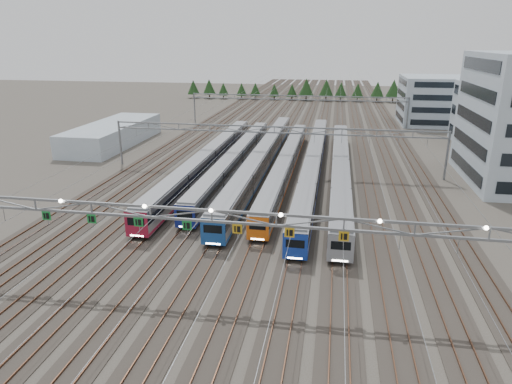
% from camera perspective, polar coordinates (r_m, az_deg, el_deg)
% --- Properties ---
extents(ground, '(400.00, 400.00, 0.00)m').
position_cam_1_polar(ground, '(42.68, -5.24, -12.15)').
color(ground, '#47423A').
rests_on(ground, ground).
extents(track_bed, '(54.00, 260.00, 5.42)m').
position_cam_1_polar(track_bed, '(137.20, 5.69, 9.98)').
color(track_bed, '#2D2823').
rests_on(track_bed, ground).
extents(train_a, '(2.74, 59.47, 3.56)m').
position_cam_1_polar(train_a, '(79.19, -6.02, 4.05)').
color(train_a, black).
rests_on(train_a, ground).
extents(train_b, '(2.57, 56.05, 3.34)m').
position_cam_1_polar(train_b, '(79.78, -2.56, 4.15)').
color(train_b, black).
rests_on(train_b, ground).
extents(train_c, '(2.79, 66.73, 3.63)m').
position_cam_1_polar(train_c, '(80.14, 0.79, 4.35)').
color(train_c, black).
rests_on(train_c, ground).
extents(train_d, '(2.53, 56.95, 3.29)m').
position_cam_1_polar(train_d, '(76.94, 3.77, 3.57)').
color(train_d, black).
rests_on(train_d, ground).
extents(train_e, '(2.59, 68.32, 3.36)m').
position_cam_1_polar(train_e, '(78.30, 7.19, 3.76)').
color(train_e, black).
rests_on(train_e, ground).
extents(train_f, '(2.68, 60.56, 3.49)m').
position_cam_1_polar(train_f, '(74.65, 10.50, 2.90)').
color(train_f, black).
rests_on(train_f, ground).
extents(gantry_near, '(56.36, 0.61, 8.08)m').
position_cam_1_polar(gantry_near, '(39.45, -5.64, -3.34)').
color(gantry_near, slate).
rests_on(gantry_near, ground).
extents(gantry_mid, '(56.36, 0.36, 8.00)m').
position_cam_1_polar(gantry_mid, '(77.53, 2.29, 7.12)').
color(gantry_mid, slate).
rests_on(gantry_mid, ground).
extents(gantry_far, '(56.36, 0.36, 8.00)m').
position_cam_1_polar(gantry_far, '(121.72, 5.20, 11.24)').
color(gantry_far, slate).
rests_on(gantry_far, ground).
extents(depot_bldg_mid, '(14.00, 16.00, 13.17)m').
position_cam_1_polar(depot_bldg_mid, '(110.29, 27.65, 8.58)').
color(depot_bldg_mid, '#A5B8C5').
rests_on(depot_bldg_mid, ground).
extents(depot_bldg_north, '(22.00, 18.00, 12.45)m').
position_cam_1_polar(depot_bldg_north, '(133.66, 22.41, 10.53)').
color(depot_bldg_north, '#A5B8C5').
rests_on(depot_bldg_north, ground).
extents(west_shed, '(10.00, 30.00, 4.51)m').
position_cam_1_polar(west_shed, '(104.27, -17.44, 6.94)').
color(west_shed, '#A5B8C5').
rests_on(west_shed, ground).
extents(treeline, '(81.20, 5.60, 7.02)m').
position_cam_1_polar(treeline, '(174.65, 4.30, 12.76)').
color(treeline, '#332114').
rests_on(treeline, ground).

